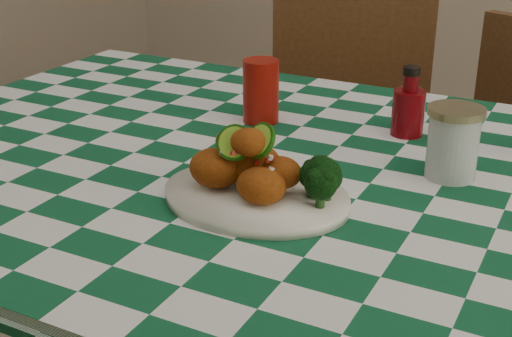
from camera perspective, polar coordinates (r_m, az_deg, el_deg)
The scene contains 8 objects.
plate at distance 1.06m, azimuth 0.00°, elevation -2.29°, with size 0.29×0.22×0.02m, color white, non-canonical shape.
fried_chicken_pile at distance 1.04m, azimuth -0.32°, elevation 0.67°, with size 0.15×0.11×0.10m, color #8F3D0D, non-canonical shape.
broccoli_side at distance 1.01m, azimuth 5.20°, elevation -0.98°, with size 0.09×0.09×0.07m, color black, non-canonical shape.
red_tumbler at distance 1.38m, azimuth 0.39°, elevation 6.21°, with size 0.07×0.07×0.12m, color maroon.
ketchup_bottle at distance 1.34m, azimuth 12.15°, elevation 5.28°, with size 0.06×0.06×0.13m, color #67050A, non-canonical shape.
mason_jar at distance 1.17m, azimuth 15.49°, elevation 1.99°, with size 0.09×0.09×0.12m, color #B2BCBA, non-canonical shape.
wooden_chair_left at distance 1.97m, azimuth 6.42°, elevation 0.72°, with size 0.46×0.48×1.00m, color #472814, non-canonical shape.
wooden_chair_right at distance 1.87m, azimuth 18.53°, elevation -3.44°, with size 0.41×0.43×0.90m, color #472814, non-canonical shape.
Camera 1 is at (0.41, -0.99, 1.25)m, focal length 50.00 mm.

